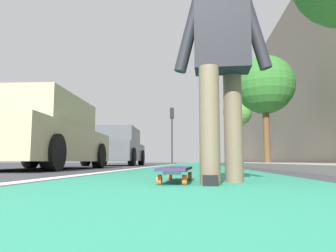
% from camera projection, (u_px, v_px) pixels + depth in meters
% --- Properties ---
extents(ground_plane, '(80.00, 80.00, 0.00)m').
position_uv_depth(ground_plane, '(193.00, 166.00, 10.80)').
color(ground_plane, '#38383D').
extents(bike_lane_paint, '(56.00, 2.21, 0.00)m').
position_uv_depth(bike_lane_paint, '(195.00, 164.00, 24.66)').
color(bike_lane_paint, '#288466').
rests_on(bike_lane_paint, ground).
extents(lane_stripe_white, '(52.00, 0.16, 0.01)m').
position_uv_depth(lane_stripe_white, '(175.00, 164.00, 20.81)').
color(lane_stripe_white, silver).
rests_on(lane_stripe_white, ground).
extents(sidewalk_curb, '(52.00, 3.20, 0.12)m').
position_uv_depth(sidewalk_curb, '(249.00, 163.00, 18.45)').
color(sidewalk_curb, '#9E9B93').
rests_on(sidewalk_curb, ground).
extents(building_facade, '(40.00, 1.20, 8.46)m').
position_uv_depth(building_facade, '(273.00, 105.00, 22.66)').
color(building_facade, slate).
rests_on(building_facade, ground).
extents(skateboard, '(0.85, 0.23, 0.11)m').
position_uv_depth(skateboard, '(176.00, 170.00, 2.42)').
color(skateboard, orange).
rests_on(skateboard, ground).
extents(skater_person, '(0.45, 0.72, 1.64)m').
position_uv_depth(skater_person, '(221.00, 56.00, 2.34)').
color(skater_person, brown).
rests_on(skater_person, ground).
extents(parked_car_near, '(4.57, 2.09, 1.46)m').
position_uv_depth(parked_car_near, '(39.00, 135.00, 6.50)').
color(parked_car_near, tan).
rests_on(parked_car_near, ground).
extents(parked_car_mid, '(4.18, 2.03, 1.49)m').
position_uv_depth(parked_car_mid, '(116.00, 148.00, 12.64)').
color(parked_car_mid, '#4C5156').
rests_on(parked_car_mid, ground).
extents(traffic_light, '(0.33, 0.28, 4.17)m').
position_uv_depth(traffic_light, '(172.00, 125.00, 23.54)').
color(traffic_light, '#2D2D2D').
rests_on(traffic_light, ground).
extents(street_tree_mid, '(2.27, 2.27, 4.27)m').
position_uv_depth(street_tree_mid, '(265.00, 85.00, 12.28)').
color(street_tree_mid, brown).
rests_on(street_tree_mid, ground).
extents(street_tree_far, '(1.85, 1.85, 4.26)m').
position_uv_depth(street_tree_far, '(237.00, 113.00, 20.37)').
color(street_tree_far, brown).
rests_on(street_tree_far, ground).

